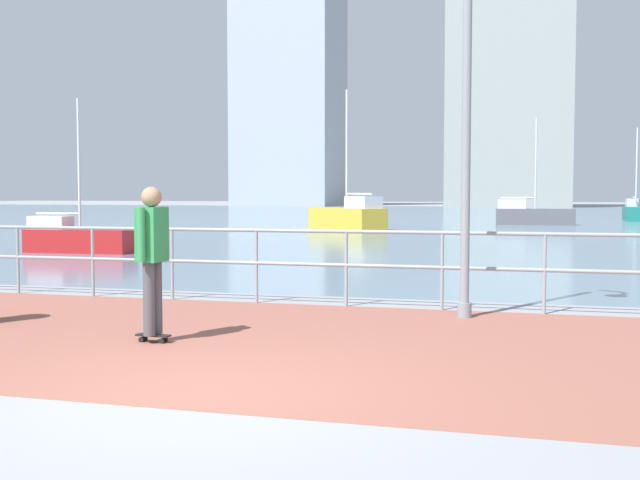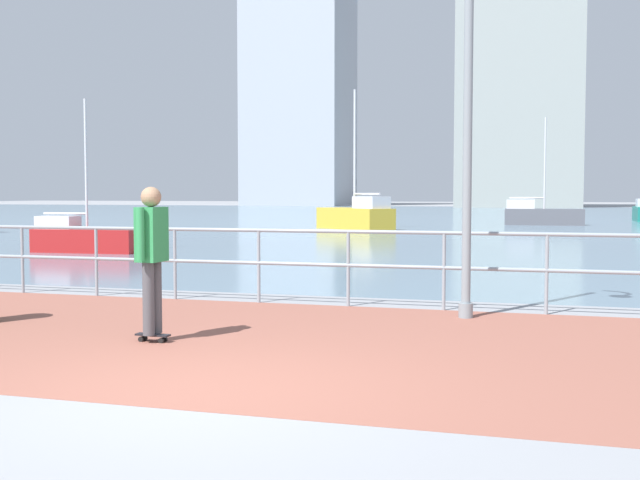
{
  "view_description": "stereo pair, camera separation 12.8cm",
  "coord_description": "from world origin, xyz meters",
  "px_view_note": "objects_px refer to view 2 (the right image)",
  "views": [
    {
      "loc": [
        2.68,
        -5.94,
        1.66
      ],
      "look_at": [
        0.18,
        3.13,
        1.1
      ],
      "focal_mm": 44.05,
      "sensor_mm": 36.0,
      "label": 1
    },
    {
      "loc": [
        2.81,
        -5.9,
        1.66
      ],
      "look_at": [
        0.18,
        3.13,
        1.1
      ],
      "focal_mm": 44.05,
      "sensor_mm": 36.0,
      "label": 2
    }
  ],
  "objects_px": {
    "lamppost": "(480,96)",
    "sailboat_blue": "(541,215)",
    "sailboat_white": "(356,216)",
    "skateboarder": "(152,249)",
    "sailboat_yellow": "(84,238)"
  },
  "relations": [
    {
      "from": "sailboat_yellow",
      "to": "sailboat_blue",
      "type": "distance_m",
      "value": 26.35
    },
    {
      "from": "sailboat_yellow",
      "to": "sailboat_white",
      "type": "height_order",
      "value": "sailboat_white"
    },
    {
      "from": "sailboat_white",
      "to": "skateboarder",
      "type": "bearing_deg",
      "value": -81.12
    },
    {
      "from": "sailboat_white",
      "to": "sailboat_blue",
      "type": "xyz_separation_m",
      "value": [
        8.16,
        7.39,
        -0.08
      ]
    },
    {
      "from": "lamppost",
      "to": "sailboat_white",
      "type": "xyz_separation_m",
      "value": [
        -7.64,
        24.79,
        -2.32
      ]
    },
    {
      "from": "sailboat_yellow",
      "to": "skateboarder",
      "type": "bearing_deg",
      "value": -54.03
    },
    {
      "from": "lamppost",
      "to": "sailboat_blue",
      "type": "bearing_deg",
      "value": 89.07
    },
    {
      "from": "sailboat_yellow",
      "to": "sailboat_white",
      "type": "bearing_deg",
      "value": 75.74
    },
    {
      "from": "skateboarder",
      "to": "sailboat_blue",
      "type": "xyz_separation_m",
      "value": [
        3.87,
        34.85,
        -0.51
      ]
    },
    {
      "from": "skateboarder",
      "to": "sailboat_blue",
      "type": "distance_m",
      "value": 35.07
    },
    {
      "from": "skateboarder",
      "to": "sailboat_yellow",
      "type": "relative_size",
      "value": 0.4
    },
    {
      "from": "lamppost",
      "to": "skateboarder",
      "type": "relative_size",
      "value": 3.06
    },
    {
      "from": "sailboat_white",
      "to": "sailboat_yellow",
      "type": "bearing_deg",
      "value": -104.26
    },
    {
      "from": "sailboat_white",
      "to": "sailboat_blue",
      "type": "bearing_deg",
      "value": 42.17
    },
    {
      "from": "sailboat_white",
      "to": "sailboat_blue",
      "type": "height_order",
      "value": "sailboat_white"
    }
  ]
}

